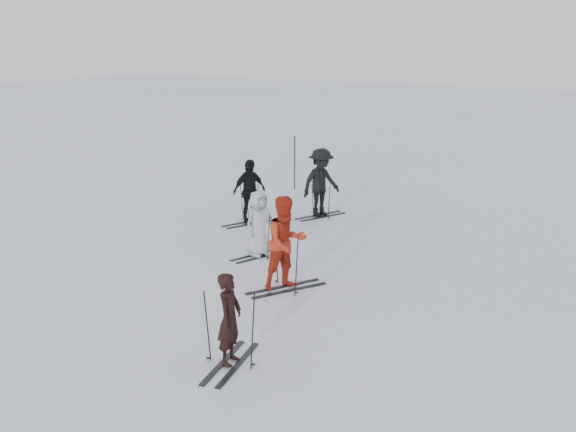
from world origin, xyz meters
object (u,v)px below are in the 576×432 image
at_px(skier_red, 286,244).
at_px(skier_uphill_far, 321,183).
at_px(skier_near_dark, 230,320).
at_px(piste_marker, 295,163).
at_px(skier_grey, 259,224).
at_px(skier_uphill_left, 249,192).

relative_size(skier_red, skier_uphill_far, 0.99).
bearing_deg(skier_near_dark, skier_red, 3.41).
xyz_separation_m(skier_red, piste_marker, (-5.04, 8.86, -0.07)).
height_order(skier_near_dark, skier_grey, skier_grey).
bearing_deg(skier_near_dark, skier_grey, 15.28).
bearing_deg(skier_red, skier_near_dark, -135.51).
xyz_separation_m(skier_red, skier_grey, (-1.78, 1.67, -0.20)).
bearing_deg(skier_uphill_far, skier_grey, -149.79).
bearing_deg(skier_near_dark, skier_uphill_left, 18.56).
bearing_deg(skier_grey, skier_uphill_far, 25.63).
height_order(skier_red, skier_grey, skier_red).
distance_m(skier_near_dark, skier_grey, 5.93).
relative_size(skier_red, skier_grey, 1.25).
relative_size(skier_near_dark, skier_grey, 0.96).
xyz_separation_m(skier_grey, skier_uphill_left, (-1.96, 2.48, 0.11)).
xyz_separation_m(skier_red, skier_uphill_far, (-2.39, 5.89, 0.01)).
bearing_deg(skier_red, skier_grey, 74.49).
relative_size(skier_red, skier_uphill_left, 1.10).
xyz_separation_m(skier_red, skier_uphill_left, (-3.74, 4.15, -0.09)).
height_order(skier_near_dark, skier_uphill_far, skier_uphill_far).
bearing_deg(skier_uphill_left, piste_marker, 36.99).
height_order(skier_grey, piste_marker, piste_marker).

